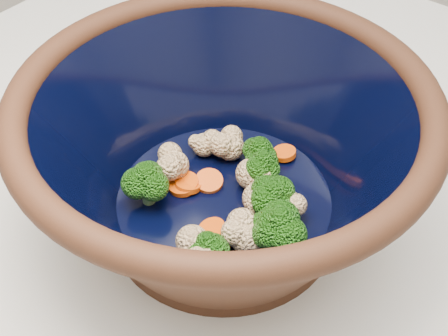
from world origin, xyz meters
The scene contains 2 objects.
mixing_bowl centered at (-0.07, 0.03, 0.99)m, with size 0.49×0.49×0.17m.
vegetable_pile centered at (-0.04, 0.03, 0.96)m, with size 0.18×0.19×0.06m.
Camera 1 is at (0.20, -0.30, 1.39)m, focal length 50.00 mm.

